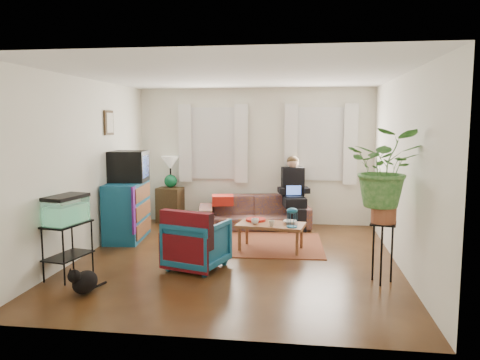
# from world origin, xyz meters

# --- Properties ---
(floor) EXTENTS (4.50, 5.00, 0.01)m
(floor) POSITION_xyz_m (0.00, 0.00, 0.00)
(floor) COLOR #4F2B14
(floor) RESTS_ON ground
(ceiling) EXTENTS (4.50, 5.00, 0.01)m
(ceiling) POSITION_xyz_m (0.00, 0.00, 2.60)
(ceiling) COLOR white
(ceiling) RESTS_ON wall_back
(wall_back) EXTENTS (4.50, 0.01, 2.60)m
(wall_back) POSITION_xyz_m (0.00, 2.50, 1.30)
(wall_back) COLOR silver
(wall_back) RESTS_ON floor
(wall_front) EXTENTS (4.50, 0.01, 2.60)m
(wall_front) POSITION_xyz_m (0.00, -2.50, 1.30)
(wall_front) COLOR silver
(wall_front) RESTS_ON floor
(wall_left) EXTENTS (0.01, 5.00, 2.60)m
(wall_left) POSITION_xyz_m (-2.25, 0.00, 1.30)
(wall_left) COLOR silver
(wall_left) RESTS_ON floor
(wall_right) EXTENTS (0.01, 5.00, 2.60)m
(wall_right) POSITION_xyz_m (2.25, 0.00, 1.30)
(wall_right) COLOR silver
(wall_right) RESTS_ON floor
(window_left) EXTENTS (1.08, 0.04, 1.38)m
(window_left) POSITION_xyz_m (-0.80, 2.48, 1.55)
(window_left) COLOR white
(window_left) RESTS_ON wall_back
(window_right) EXTENTS (1.08, 0.04, 1.38)m
(window_right) POSITION_xyz_m (1.25, 2.48, 1.55)
(window_right) COLOR white
(window_right) RESTS_ON wall_back
(curtains_left) EXTENTS (1.36, 0.06, 1.50)m
(curtains_left) POSITION_xyz_m (-0.80, 2.40, 1.55)
(curtains_left) COLOR white
(curtains_left) RESTS_ON wall_back
(curtains_right) EXTENTS (1.36, 0.06, 1.50)m
(curtains_right) POSITION_xyz_m (1.25, 2.40, 1.55)
(curtains_right) COLOR white
(curtains_right) RESTS_ON wall_back
(picture_frame) EXTENTS (0.04, 0.32, 0.40)m
(picture_frame) POSITION_xyz_m (-2.21, 0.85, 1.95)
(picture_frame) COLOR #3D2616
(picture_frame) RESTS_ON wall_left
(area_rug) EXTENTS (2.07, 1.69, 0.01)m
(area_rug) POSITION_xyz_m (0.26, 0.85, 0.01)
(area_rug) COLOR brown
(area_rug) RESTS_ON floor
(sofa) EXTENTS (2.15, 1.18, 0.80)m
(sofa) POSITION_xyz_m (0.04, 2.05, 0.40)
(sofa) COLOR brown
(sofa) RESTS_ON floor
(seated_person) EXTENTS (0.62, 0.71, 1.21)m
(seated_person) POSITION_xyz_m (0.76, 2.19, 0.61)
(seated_person) COLOR black
(seated_person) RESTS_ON sofa
(side_table) EXTENTS (0.52, 0.52, 0.68)m
(side_table) POSITION_xyz_m (-1.65, 2.39, 0.34)
(side_table) COLOR #3A2615
(side_table) RESTS_ON floor
(table_lamp) EXTENTS (0.39, 0.39, 0.62)m
(table_lamp) POSITION_xyz_m (-1.65, 2.39, 0.97)
(table_lamp) COLOR white
(table_lamp) RESTS_ON side_table
(dresser) EXTENTS (0.64, 1.12, 0.97)m
(dresser) POSITION_xyz_m (-1.99, 0.92, 0.48)
(dresser) COLOR #125271
(dresser) RESTS_ON floor
(crt_tv) EXTENTS (0.64, 0.59, 0.51)m
(crt_tv) POSITION_xyz_m (-1.98, 1.03, 1.22)
(crt_tv) COLOR black
(crt_tv) RESTS_ON dresser
(aquarium_stand) EXTENTS (0.46, 0.68, 0.70)m
(aquarium_stand) POSITION_xyz_m (-2.00, -1.06, 0.35)
(aquarium_stand) COLOR black
(aquarium_stand) RESTS_ON floor
(aquarium) EXTENTS (0.42, 0.62, 0.37)m
(aquarium) POSITION_xyz_m (-2.00, -1.06, 0.88)
(aquarium) COLOR #7FD899
(aquarium) RESTS_ON aquarium_stand
(black_cat) EXTENTS (0.37, 0.45, 0.33)m
(black_cat) POSITION_xyz_m (-1.53, -1.59, 0.17)
(black_cat) COLOR black
(black_cat) RESTS_ON floor
(armchair) EXTENTS (0.88, 0.85, 0.73)m
(armchair) POSITION_xyz_m (-0.47, -0.47, 0.37)
(armchair) COLOR #126670
(armchair) RESTS_ON floor
(serape_throw) EXTENTS (0.75, 0.39, 0.60)m
(serape_throw) POSITION_xyz_m (-0.55, -0.74, 0.52)
(serape_throw) COLOR #9E0A0A
(serape_throw) RESTS_ON armchair
(coffee_table) EXTENTS (1.08, 0.69, 0.42)m
(coffee_table) POSITION_xyz_m (0.46, 0.53, 0.21)
(coffee_table) COLOR olive
(coffee_table) RESTS_ON floor
(cup_a) EXTENTS (0.13, 0.13, 0.09)m
(cup_a) POSITION_xyz_m (0.22, 0.48, 0.46)
(cup_a) COLOR white
(cup_a) RESTS_ON coffee_table
(cup_b) EXTENTS (0.10, 0.10, 0.09)m
(cup_b) POSITION_xyz_m (0.48, 0.36, 0.46)
(cup_b) COLOR beige
(cup_b) RESTS_ON coffee_table
(bowl) EXTENTS (0.23, 0.23, 0.05)m
(bowl) POSITION_xyz_m (0.75, 0.58, 0.44)
(bowl) COLOR white
(bowl) RESTS_ON coffee_table
(snack_tray) EXTENTS (0.35, 0.35, 0.04)m
(snack_tray) POSITION_xyz_m (0.21, 0.71, 0.44)
(snack_tray) COLOR #B21414
(snack_tray) RESTS_ON coffee_table
(birdcage) EXTENTS (0.19, 0.19, 0.29)m
(birdcage) POSITION_xyz_m (0.78, 0.35, 0.56)
(birdcage) COLOR #115B6B
(birdcage) RESTS_ON coffee_table
(plant_stand) EXTENTS (0.38, 0.38, 0.75)m
(plant_stand) POSITION_xyz_m (1.91, -0.75, 0.38)
(plant_stand) COLOR black
(plant_stand) RESTS_ON floor
(potted_plant) EXTENTS (1.00, 0.91, 0.95)m
(potted_plant) POSITION_xyz_m (1.91, -0.75, 1.27)
(potted_plant) COLOR #599947
(potted_plant) RESTS_ON plant_stand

